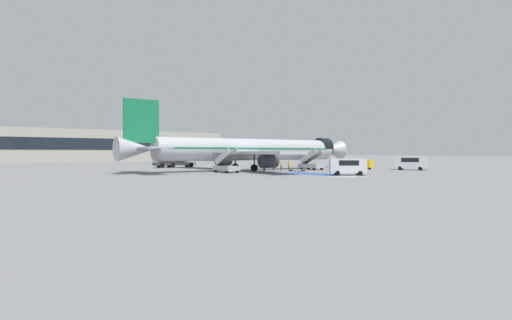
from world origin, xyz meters
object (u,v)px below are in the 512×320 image
airliner (249,150)px  service_van_2 (411,162)px  terminal_building (100,146)px  fuel_tanker (174,159)px  ground_crew_0 (274,165)px  baggage_cart (297,170)px  ground_crew_3 (281,165)px  service_van_1 (348,165)px  service_van_0 (360,163)px  ground_crew_2 (289,165)px  ground_crew_1 (264,166)px  boarding_stairs_aft (226,166)px  boarding_stairs_forward (311,164)px

airliner → service_van_2: bearing=56.5°
airliner → terminal_building: bearing=-176.9°
airliner → fuel_tanker: (-5.17, 19.43, -1.95)m
service_van_2 → ground_crew_0: size_ratio=3.35×
baggage_cart → ground_crew_3: 3.28m
fuel_tanker → terminal_building: bearing=-176.3°
ground_crew_0 → service_van_2: bearing=64.5°
service_van_1 → service_van_2: size_ratio=0.88×
ground_crew_3 → service_van_0: bearing=100.3°
ground_crew_0 → ground_crew_2: 2.66m
fuel_tanker → service_van_2: 45.69m
ground_crew_3 → fuel_tanker: bearing=-135.6°
airliner → ground_crew_2: bearing=51.7°
ground_crew_0 → ground_crew_1: bearing=-55.0°
ground_crew_1 → ground_crew_3: size_ratio=0.94×
baggage_cart → ground_crew_1: 5.59m
ground_crew_3 → airliner: bearing=-115.4°
fuel_tanker → ground_crew_1: size_ratio=5.30×
boarding_stairs_aft → service_van_2: 33.08m
ground_crew_3 → terminal_building: (-6.40, 88.02, 4.24)m
ground_crew_2 → ground_crew_3: bearing=102.0°
boarding_stairs_forward → ground_crew_1: 10.68m
service_van_2 → baggage_cart: 20.87m
baggage_cart → service_van_2: bearing=119.6°
boarding_stairs_forward → service_van_0: (9.33, -3.50, 0.12)m
service_van_1 → ground_crew_2: bearing=28.9°
ground_crew_2 → service_van_0: bearing=-88.0°
airliner → service_van_1: airliner is taller
ground_crew_1 → terminal_building: (-2.42, 88.42, 4.32)m
boarding_stairs_forward → ground_crew_1: bearing=-178.7°
service_van_0 → baggage_cart: bearing=-11.6°
boarding_stairs_forward → ground_crew_1: boarding_stairs_forward is taller
ground_crew_2 → boarding_stairs_forward: bearing=-76.3°
fuel_tanker → service_van_1: size_ratio=1.78×
ground_crew_1 → ground_crew_3: 4.00m
ground_crew_0 → ground_crew_3: ground_crew_3 is taller
service_van_1 → ground_crew_1: bearing=49.3°
terminal_building → boarding_stairs_forward: bearing=-81.6°
terminal_building → ground_crew_0: bearing=-86.1°
service_van_0 → service_van_2: service_van_2 is taller
service_van_0 → service_van_2: (3.69, -8.08, 0.33)m
ground_crew_0 → boarding_stairs_forward: bearing=84.2°
airliner → baggage_cart: 9.24m
boarding_stairs_aft → ground_crew_0: size_ratio=3.13×
baggage_cart → ground_crew_2: bearing=-139.7°
airliner → boarding_stairs_forward: 11.65m
ground_crew_0 → airliner: bearing=-125.1°
baggage_cart → terminal_building: 91.51m
service_van_2 → ground_crew_0: service_van_2 is taller
ground_crew_0 → ground_crew_3: size_ratio=0.95×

